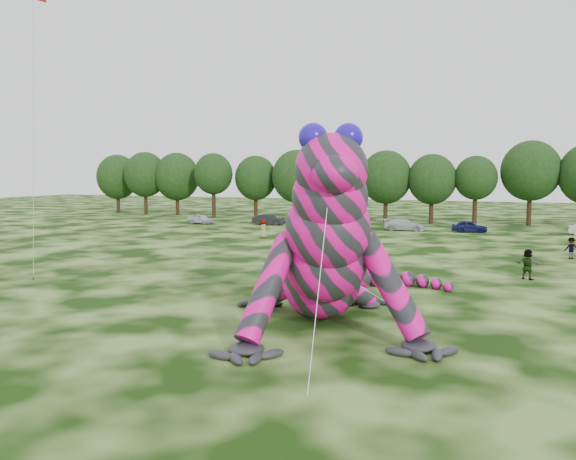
% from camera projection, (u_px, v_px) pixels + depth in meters
% --- Properties ---
extents(ground, '(240.00, 240.00, 0.00)m').
position_uv_depth(ground, '(352.00, 381.00, 17.61)').
color(ground, '#16330A').
rests_on(ground, ground).
extents(inflatable_gecko, '(19.77, 21.11, 8.40)m').
position_uv_depth(inflatable_gecko, '(318.00, 224.00, 25.31)').
color(inflatable_gecko, '#EE0B8A').
rests_on(inflatable_gecko, ground).
extents(flying_kite, '(4.52, 3.23, 16.83)m').
position_uv_depth(flying_kite, '(33.00, 14.00, 29.29)').
color(flying_kite, red).
rests_on(flying_kite, ground).
extents(tree_0, '(6.91, 6.22, 9.51)m').
position_uv_depth(tree_0, '(118.00, 184.00, 91.54)').
color(tree_0, black).
rests_on(tree_0, ground).
extents(tree_1, '(6.74, 6.07, 9.81)m').
position_uv_depth(tree_1, '(145.00, 183.00, 88.23)').
color(tree_1, black).
rests_on(tree_1, ground).
extents(tree_2, '(7.04, 6.34, 9.64)m').
position_uv_depth(tree_2, '(177.00, 184.00, 87.00)').
color(tree_2, black).
rests_on(tree_2, ground).
extents(tree_3, '(5.81, 5.23, 9.44)m').
position_uv_depth(tree_3, '(214.00, 185.00, 82.85)').
color(tree_3, black).
rests_on(tree_3, ground).
extents(tree_4, '(6.22, 5.60, 9.06)m').
position_uv_depth(tree_4, '(256.00, 187.00, 82.24)').
color(tree_4, black).
rests_on(tree_4, ground).
extents(tree_5, '(7.16, 6.44, 9.80)m').
position_uv_depth(tree_5, '(297.00, 184.00, 79.63)').
color(tree_5, black).
rests_on(tree_5, ground).
extents(tree_6, '(6.52, 5.86, 9.49)m').
position_uv_depth(tree_6, '(331.00, 186.00, 76.05)').
color(tree_6, black).
rests_on(tree_6, ground).
extents(tree_7, '(6.68, 6.01, 9.48)m').
position_uv_depth(tree_7, '(386.00, 187.00, 73.51)').
color(tree_7, black).
rests_on(tree_7, ground).
extents(tree_8, '(6.14, 5.53, 8.94)m').
position_uv_depth(tree_8, '(432.00, 189.00, 71.62)').
color(tree_8, black).
rests_on(tree_8, ground).
extents(tree_9, '(5.27, 4.74, 8.68)m').
position_uv_depth(tree_9, '(475.00, 190.00, 70.10)').
color(tree_9, black).
rests_on(tree_9, ground).
extents(tree_10, '(7.09, 6.38, 10.50)m').
position_uv_depth(tree_10, '(530.00, 183.00, 68.91)').
color(tree_10, black).
rests_on(tree_10, ground).
extents(car_0, '(3.88, 2.18, 1.25)m').
position_uv_depth(car_0, '(201.00, 219.00, 72.39)').
color(car_0, silver).
rests_on(car_0, ground).
extents(car_1, '(4.23, 1.79, 1.36)m').
position_uv_depth(car_1, '(269.00, 220.00, 70.44)').
color(car_1, black).
rests_on(car_1, ground).
extents(car_2, '(5.57, 2.85, 1.51)m').
position_uv_depth(car_2, '(326.00, 221.00, 67.79)').
color(car_2, maroon).
rests_on(car_2, ground).
extents(car_3, '(4.74, 2.11, 1.35)m').
position_uv_depth(car_3, '(404.00, 225.00, 63.52)').
color(car_3, silver).
rests_on(car_3, ground).
extents(car_4, '(3.94, 1.88, 1.30)m').
position_uv_depth(car_4, '(470.00, 227.00, 61.60)').
color(car_4, '#101544').
rests_on(car_4, ground).
extents(spectator_4, '(0.79, 1.03, 1.86)m').
position_uv_depth(spectator_4, '(263.00, 229.00, 56.36)').
color(spectator_4, gray).
rests_on(spectator_4, ground).
extents(spectator_2, '(1.21, 0.94, 1.65)m').
position_uv_depth(spectator_2, '(571.00, 248.00, 42.54)').
color(spectator_2, gray).
rests_on(spectator_2, ground).
extents(spectator_0, '(0.79, 0.73, 1.81)m').
position_uv_depth(spectator_0, '(342.00, 246.00, 43.25)').
color(spectator_0, gray).
rests_on(spectator_0, ground).
extents(spectator_1, '(0.86, 0.70, 1.68)m').
position_uv_depth(spectator_1, '(362.00, 252.00, 40.41)').
color(spectator_1, gray).
rests_on(spectator_1, ground).
extents(spectator_5, '(1.82, 1.23, 1.88)m').
position_uv_depth(spectator_5, '(528.00, 264.00, 34.32)').
color(spectator_5, gray).
rests_on(spectator_5, ground).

